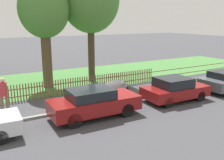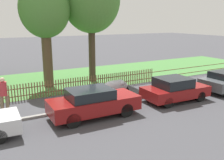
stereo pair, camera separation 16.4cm
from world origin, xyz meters
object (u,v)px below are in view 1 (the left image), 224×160
at_px(parked_car_red_compact, 175,89).
at_px(tree_far_left, 90,0).
at_px(parked_car_navy_estate, 94,102).
at_px(covered_motorcycle, 115,87).
at_px(tree_mid_park, 44,11).
at_px(pedestrian_near_fence, 4,93).

distance_m(parked_car_red_compact, tree_far_left, 8.80).
relative_size(parked_car_navy_estate, tree_far_left, 0.52).
bearing_deg(covered_motorcycle, tree_mid_park, 124.12).
distance_m(parked_car_navy_estate, covered_motorcycle, 3.28).
distance_m(tree_far_left, pedestrian_near_fence, 9.21).
bearing_deg(tree_mid_park, parked_car_red_compact, -50.32).
bearing_deg(parked_car_red_compact, tree_mid_park, 131.63).
relative_size(parked_car_red_compact, tree_mid_park, 0.54).
bearing_deg(tree_mid_park, pedestrian_near_fence, -130.46).
xyz_separation_m(parked_car_red_compact, covered_motorcycle, (-2.71, 2.21, -0.03)).
relative_size(parked_car_red_compact, covered_motorcycle, 1.94).
bearing_deg(tree_mid_park, tree_far_left, 0.69).
xyz_separation_m(parked_car_navy_estate, tree_far_left, (3.02, 6.66, 5.24)).
height_order(tree_far_left, pedestrian_near_fence, tree_far_left).
bearing_deg(pedestrian_near_fence, parked_car_red_compact, 171.24).
relative_size(parked_car_navy_estate, tree_mid_park, 0.61).
bearing_deg(tree_far_left, covered_motorcycle, -97.25).
relative_size(parked_car_red_compact, tree_far_left, 0.46).
distance_m(covered_motorcycle, tree_far_left, 6.99).
xyz_separation_m(parked_car_navy_estate, parked_car_red_compact, (5.16, -0.03, -0.05)).
height_order(tree_mid_park, tree_far_left, tree_far_left).
distance_m(parked_car_navy_estate, tree_mid_park, 7.97).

